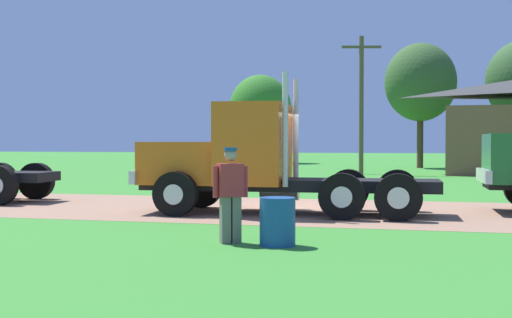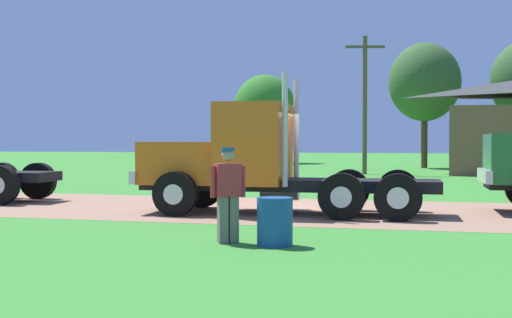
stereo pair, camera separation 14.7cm
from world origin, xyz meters
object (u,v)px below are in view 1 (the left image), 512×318
truck_foreground_white (250,162)px  utility_pole_near (361,101)px  visitor_walking_mid (230,191)px  steel_barrel (277,222)px

truck_foreground_white → utility_pole_near: utility_pole_near is taller
truck_foreground_white → visitor_walking_mid: size_ratio=4.47×
truck_foreground_white → visitor_walking_mid: (0.98, -5.08, -0.36)m
utility_pole_near → steel_barrel: bearing=-87.5°
truck_foreground_white → utility_pole_near: size_ratio=0.97×
steel_barrel → utility_pole_near: 27.30m
truck_foreground_white → steel_barrel: 5.55m
steel_barrel → visitor_walking_mid: bearing=173.9°
visitor_walking_mid → utility_pole_near: size_ratio=0.22×
truck_foreground_white → utility_pole_near: 22.04m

